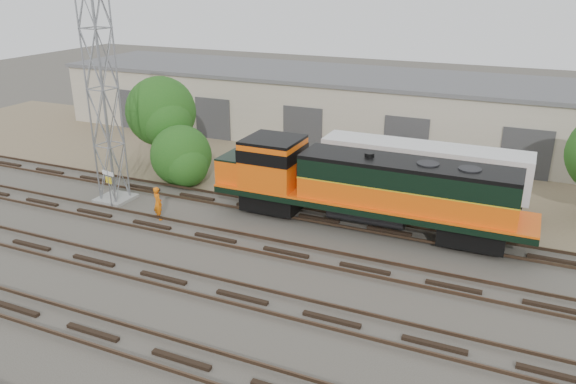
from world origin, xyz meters
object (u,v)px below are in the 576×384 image
at_px(locomotive, 362,186).
at_px(worker, 158,203).
at_px(semi_trailer, 428,168).
at_px(signal_tower, 103,93).

height_order(locomotive, worker, locomotive).
distance_m(locomotive, worker, 11.26).
bearing_deg(semi_trailer, worker, -148.23).
xyz_separation_m(locomotive, worker, (-10.59, -3.57, -1.40)).
bearing_deg(locomotive, worker, -161.39).
xyz_separation_m(locomotive, semi_trailer, (2.56, 4.59, -0.06)).
relative_size(signal_tower, semi_trailer, 1.13).
xyz_separation_m(worker, semi_trailer, (13.14, 8.16, 1.34)).
bearing_deg(worker, locomotive, -132.41).
bearing_deg(locomotive, semi_trailer, 60.88).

